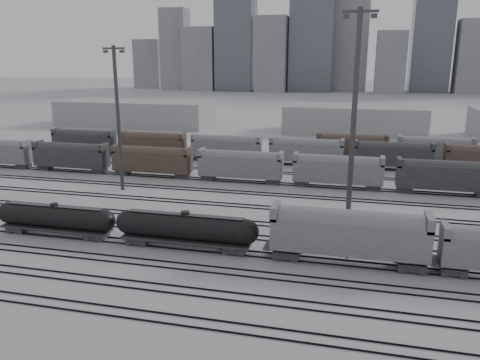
% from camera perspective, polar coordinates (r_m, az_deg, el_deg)
% --- Properties ---
extents(ground, '(900.00, 900.00, 0.00)m').
position_cam_1_polar(ground, '(52.53, 1.33, -9.47)').
color(ground, silver).
rests_on(ground, ground).
extents(tracks, '(220.00, 71.50, 0.16)m').
position_cam_1_polar(tracks, '(68.57, 4.50, -3.59)').
color(tracks, black).
rests_on(tracks, ground).
extents(tank_car_a, '(16.09, 2.68, 3.98)m').
position_cam_1_polar(tank_car_a, '(62.47, -21.58, -4.29)').
color(tank_car_a, '#252528').
rests_on(tank_car_a, ground).
extents(tank_car_b, '(17.25, 2.87, 4.26)m').
position_cam_1_polar(tank_car_b, '(54.59, -6.65, -5.82)').
color(tank_car_b, '#252528').
rests_on(tank_car_b, ground).
extents(hopper_car_a, '(16.51, 3.28, 5.90)m').
position_cam_1_polar(hopper_car_a, '(51.05, 13.11, -6.17)').
color(hopper_car_a, '#252528').
rests_on(hopper_car_a, ground).
extents(light_mast_b, '(3.75, 0.60, 23.44)m').
position_cam_1_polar(light_mast_b, '(78.89, -14.65, 7.58)').
color(light_mast_b, '#39393C').
rests_on(light_mast_b, ground).
extents(light_mast_c, '(4.42, 0.71, 27.60)m').
position_cam_1_polar(light_mast_c, '(63.09, 13.75, 8.02)').
color(light_mast_c, '#39393C').
rests_on(light_mast_c, ground).
extents(bg_string_near, '(151.00, 3.00, 5.60)m').
position_cam_1_polar(bg_string_near, '(81.06, 11.81, 1.00)').
color(bg_string_near, gray).
rests_on(bg_string_near, ground).
extents(bg_string_mid, '(151.00, 3.00, 5.60)m').
position_cam_1_polar(bg_string_mid, '(96.98, 18.11, 2.79)').
color(bg_string_mid, '#252528').
rests_on(bg_string_mid, ground).
extents(bg_string_far, '(66.00, 3.00, 5.60)m').
position_cam_1_polar(bg_string_far, '(107.54, 27.15, 3.00)').
color(bg_string_far, brown).
rests_on(bg_string_far, ground).
extents(warehouse_left, '(50.00, 18.00, 8.00)m').
position_cam_1_polar(warehouse_left, '(159.25, -12.62, 7.96)').
color(warehouse_left, gray).
rests_on(warehouse_left, ground).
extents(warehouse_mid, '(40.00, 18.00, 8.00)m').
position_cam_1_polar(warehouse_mid, '(142.93, 13.67, 7.18)').
color(warehouse_mid, gray).
rests_on(warehouse_mid, ground).
extents(skyline, '(316.00, 22.40, 95.00)m').
position_cam_1_polar(skyline, '(327.13, 14.46, 16.48)').
color(skyline, gray).
rests_on(skyline, ground).
extents(crane_left, '(42.00, 1.80, 100.00)m').
position_cam_1_polar(crane_left, '(355.84, 7.90, 20.25)').
color(crane_left, '#39393C').
rests_on(crane_left, ground).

